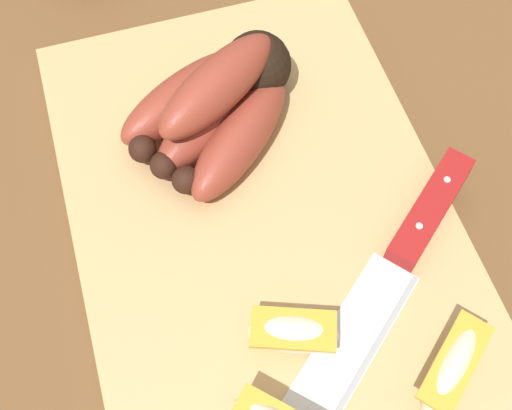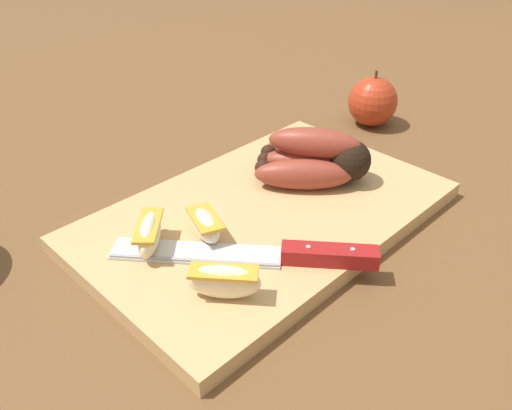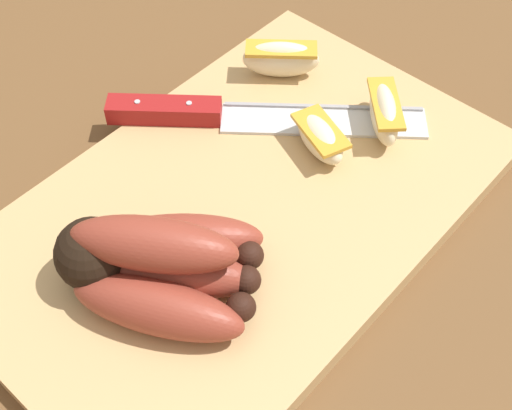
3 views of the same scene
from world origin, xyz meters
name	(u,v)px [view 1 (image 1 of 3)]	position (x,y,z in m)	size (l,w,h in m)	color
ground_plane	(266,238)	(0.00, 0.00, 0.00)	(6.00, 6.00, 0.00)	brown
cutting_board	(270,226)	(0.00, 0.00, 0.01)	(0.44, 0.27, 0.02)	tan
banana_bunch	(221,103)	(0.10, 0.01, 0.05)	(0.15, 0.16, 0.07)	black
chefs_knife	(399,262)	(-0.06, -0.08, 0.03)	(0.20, 0.23, 0.02)	silver
apple_wedge_near	(293,333)	(-0.09, 0.01, 0.04)	(0.05, 0.06, 0.03)	beige
apple_wedge_far	(451,367)	(-0.14, -0.08, 0.04)	(0.06, 0.07, 0.04)	beige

